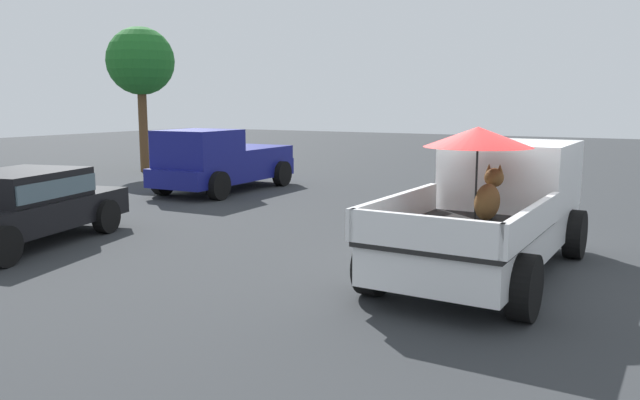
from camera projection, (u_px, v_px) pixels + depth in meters
ground_plane at (484, 274)px, 9.39m from camera, size 80.00×80.00×0.00m
pickup_truck_main at (495, 205)px, 9.62m from camera, size 5.10×2.37×2.21m
pickup_truck_red at (221, 161)px, 18.04m from camera, size 4.84×2.25×1.80m
parked_sedan_near at (19, 204)px, 11.23m from camera, size 4.59×2.71×1.33m
tree_by_lot at (141, 62)px, 22.75m from camera, size 2.44×2.44×5.24m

